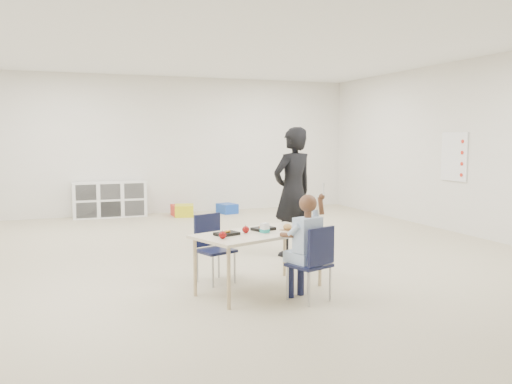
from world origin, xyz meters
name	(u,v)px	position (x,y,z in m)	size (l,w,h in m)	color
room	(236,150)	(0.00, 0.00, 1.40)	(9.00, 9.02, 2.80)	beige
table	(260,261)	(-0.26, -1.54, 0.31)	(1.48, 1.08, 0.61)	#F4E5C3
chair_near	(309,263)	(0.07, -2.01, 0.37)	(0.36, 0.33, 0.73)	#111533
chair_far	(216,249)	(-0.59, -1.07, 0.37)	(0.36, 0.33, 0.73)	#111533
child	(309,241)	(0.07, -2.01, 0.58)	(0.49, 0.49, 1.16)	#BCDFFF
lunch_tray_near	(263,229)	(-0.19, -1.45, 0.63)	(0.22, 0.16, 0.03)	black
lunch_tray_far	(227,234)	(-0.63, -1.59, 0.63)	(0.22, 0.16, 0.03)	black
milk_carton	(265,228)	(-0.24, -1.63, 0.66)	(0.07, 0.07, 0.10)	white
bread_roll	(287,227)	(0.05, -1.54, 0.65)	(0.09, 0.09, 0.07)	#B6864A
apple_near	(246,230)	(-0.42, -1.55, 0.65)	(0.07, 0.07, 0.07)	maroon
apple_far	(223,235)	(-0.72, -1.76, 0.65)	(0.07, 0.07, 0.07)	maroon
cubby_shelf	(110,199)	(-1.20, 4.28, 0.35)	(1.40, 0.40, 0.70)	white
rules_poster	(454,157)	(3.98, 0.60, 1.25)	(0.02, 0.60, 0.80)	white
adult	(293,192)	(0.74, -0.13, 0.85)	(0.62, 0.41, 1.70)	black
bin_red	(181,210)	(0.15, 3.97, 0.11)	(0.35, 0.44, 0.22)	red
bin_yellow	(184,210)	(0.20, 3.89, 0.11)	(0.36, 0.47, 0.23)	yellow
bin_blue	(227,208)	(1.12, 3.98, 0.10)	(0.31, 0.40, 0.20)	#1743B0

